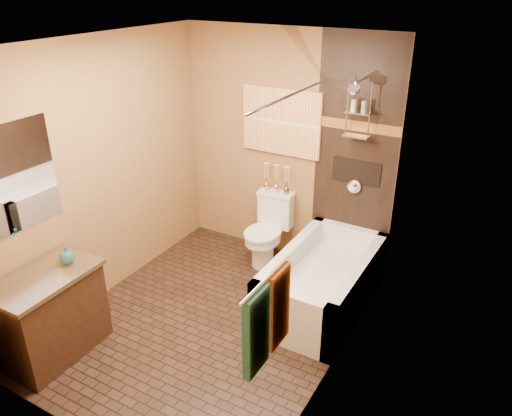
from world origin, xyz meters
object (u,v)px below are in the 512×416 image
Objects in this scene: bathtub at (322,285)px; vanity at (50,314)px; sunset_painting at (281,122)px; toilet at (268,230)px.

bathtub is 2.46m from vanity.
sunset_painting reaches higher than bathtub.
toilet reaches higher than bathtub.
sunset_painting is 2.87m from vanity.
toilet is at bearing 151.40° from bathtub.
bathtub is (0.85, -0.73, -1.33)m from sunset_painting.
sunset_painting is 1.18m from toilet.
vanity is at bearing -116.70° from toilet.
bathtub is at bearing -40.43° from sunset_painting.
sunset_painting is 1.02× the size of vanity.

